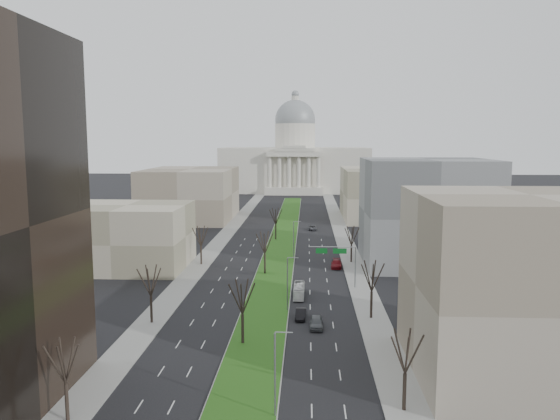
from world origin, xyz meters
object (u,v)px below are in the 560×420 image
(car_grey_far, at_px, (313,228))
(car_black, at_px, (301,314))
(car_red, at_px, (336,264))
(box_van, at_px, (299,291))
(car_grey_near, at_px, (316,322))

(car_grey_far, bearing_deg, car_black, -90.49)
(car_black, height_order, car_grey_far, car_black)
(car_red, relative_size, car_grey_far, 1.10)
(car_red, distance_m, box_van, 24.44)
(car_red, bearing_deg, car_black, -98.06)
(car_black, height_order, car_red, car_red)
(car_black, relative_size, car_grey_far, 0.91)
(car_red, bearing_deg, box_van, -105.17)
(car_grey_far, bearing_deg, car_red, -83.27)
(car_grey_near, relative_size, car_red, 0.88)
(car_red, height_order, car_grey_far, car_red)
(car_grey_near, distance_m, car_red, 39.89)
(box_van, bearing_deg, car_black, -87.29)
(car_grey_far, distance_m, box_van, 74.01)
(car_grey_near, bearing_deg, car_grey_far, 90.61)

